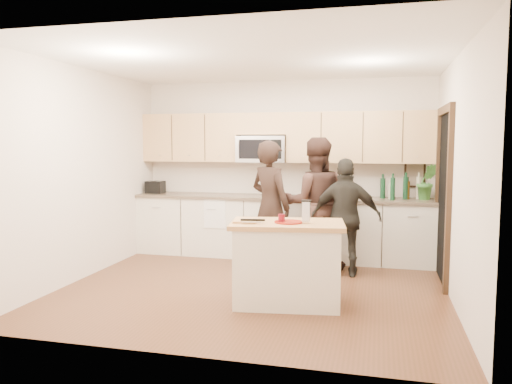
% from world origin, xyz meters
% --- Properties ---
extents(floor, '(4.50, 4.50, 0.00)m').
position_xyz_m(floor, '(0.00, 0.00, 0.00)').
color(floor, '#532D1C').
rests_on(floor, ground).
extents(room_shell, '(4.52, 4.02, 2.71)m').
position_xyz_m(room_shell, '(0.00, 0.00, 1.73)').
color(room_shell, beige).
rests_on(room_shell, ground).
extents(back_cabinetry, '(4.50, 0.66, 0.94)m').
position_xyz_m(back_cabinetry, '(0.00, 1.69, 0.47)').
color(back_cabinetry, silver).
rests_on(back_cabinetry, ground).
extents(upper_cabinetry, '(4.50, 0.33, 0.75)m').
position_xyz_m(upper_cabinetry, '(0.03, 1.83, 1.84)').
color(upper_cabinetry, tan).
rests_on(upper_cabinetry, ground).
extents(microwave, '(0.76, 0.41, 0.40)m').
position_xyz_m(microwave, '(-0.31, 1.80, 1.65)').
color(microwave, silver).
rests_on(microwave, ground).
extents(doorway, '(0.06, 1.25, 2.20)m').
position_xyz_m(doorway, '(2.23, 0.90, 1.16)').
color(doorway, black).
rests_on(doorway, ground).
extents(framed_picture, '(0.30, 0.03, 0.38)m').
position_xyz_m(framed_picture, '(1.95, 1.98, 1.28)').
color(framed_picture, black).
rests_on(framed_picture, ground).
extents(dish_towel, '(0.34, 0.60, 0.48)m').
position_xyz_m(dish_towel, '(-0.95, 1.50, 0.80)').
color(dish_towel, white).
rests_on(dish_towel, ground).
extents(island, '(1.29, 0.86, 0.90)m').
position_xyz_m(island, '(0.50, -0.49, 0.45)').
color(island, silver).
rests_on(island, ground).
extents(red_plate, '(0.30, 0.30, 0.02)m').
position_xyz_m(red_plate, '(0.52, -0.53, 0.91)').
color(red_plate, maroon).
rests_on(red_plate, island).
extents(box_grater, '(0.10, 0.07, 0.23)m').
position_xyz_m(box_grater, '(0.70, -0.51, 1.03)').
color(box_grater, silver).
rests_on(box_grater, red_plate).
extents(drink_glass, '(0.07, 0.07, 0.09)m').
position_xyz_m(drink_glass, '(0.45, -0.55, 0.95)').
color(drink_glass, maroon).
rests_on(drink_glass, island).
extents(cutting_board, '(0.27, 0.23, 0.02)m').
position_xyz_m(cutting_board, '(0.07, -0.62, 0.91)').
color(cutting_board, '#B57C4B').
rests_on(cutting_board, island).
extents(tongs, '(0.26, 0.06, 0.02)m').
position_xyz_m(tongs, '(0.15, -0.62, 0.93)').
color(tongs, black).
rests_on(tongs, cutting_board).
extents(knife, '(0.21, 0.05, 0.01)m').
position_xyz_m(knife, '(0.16, -0.73, 0.92)').
color(knife, silver).
rests_on(knife, cutting_board).
extents(toaster, '(0.27, 0.22, 0.20)m').
position_xyz_m(toaster, '(-2.05, 1.67, 1.04)').
color(toaster, black).
rests_on(toaster, back_cabinetry).
extents(bottle_cluster, '(0.57, 0.34, 0.38)m').
position_xyz_m(bottle_cluster, '(1.74, 1.71, 1.12)').
color(bottle_cluster, '#10321C').
rests_on(bottle_cluster, back_cabinetry).
extents(orchid, '(0.31, 0.27, 0.51)m').
position_xyz_m(orchid, '(2.10, 1.72, 1.20)').
color(orchid, '#3C7C31').
rests_on(orchid, back_cabinetry).
extents(woman_left, '(0.77, 0.70, 1.78)m').
position_xyz_m(woman_left, '(0.01, 0.88, 0.89)').
color(woman_left, black).
rests_on(woman_left, ground).
extents(woman_center, '(1.01, 0.87, 1.82)m').
position_xyz_m(woman_center, '(0.59, 1.13, 0.91)').
color(woman_center, '#301D18').
rests_on(woman_center, ground).
extents(woman_right, '(0.92, 0.41, 1.55)m').
position_xyz_m(woman_right, '(1.03, 0.85, 0.77)').
color(woman_right, black).
rests_on(woman_right, ground).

